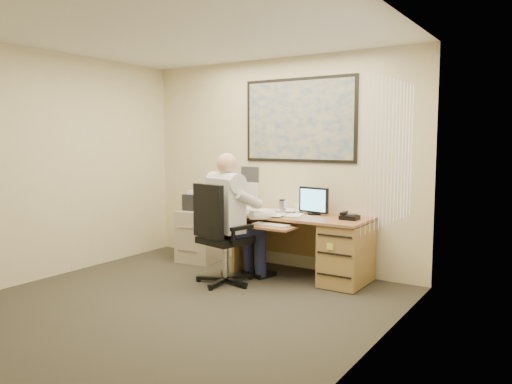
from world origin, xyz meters
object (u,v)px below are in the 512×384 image
Objects in this scene: filing_cabinet at (202,230)px; person at (227,218)px; office_chair at (223,255)px; desk at (328,244)px.

person is at bearing -43.52° from filing_cabinet.
person is (-0.01, 0.08, 0.41)m from office_chair.
desk is 1.37× the size of office_chair.
filing_cabinet is at bearing 153.14° from office_chair.
person is (-0.95, -0.70, 0.31)m from desk.
person is at bearing -143.58° from desk.
office_chair is at bearing -140.11° from desk.
person reaches higher than filing_cabinet.
desk is 1.89m from filing_cabinet.
desk is 1.23m from person.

